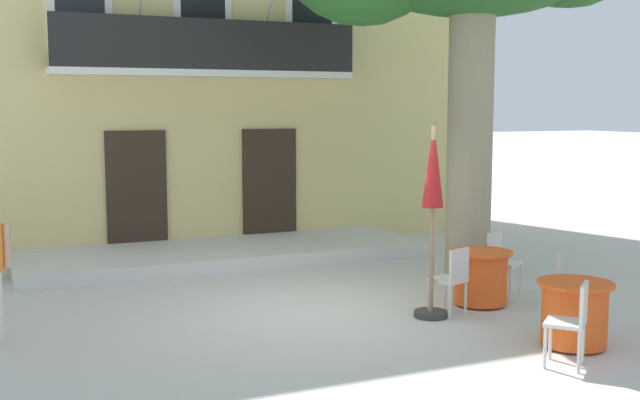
{
  "coord_description": "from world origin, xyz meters",
  "views": [
    {
      "loc": [
        -4.23,
        -9.59,
        2.75
      ],
      "look_at": [
        0.72,
        1.51,
        1.3
      ],
      "focal_mm": 44.44,
      "sensor_mm": 36.0,
      "label": 1
    }
  ],
  "objects_px": {
    "cafe_chair_near_tree_0": "(567,287)",
    "cafe_chair_middle_0": "(452,276)",
    "cafe_table_near_tree": "(574,313)",
    "cafe_chair_middle_1": "(500,259)",
    "cafe_chair_near_tree_1": "(573,318)",
    "cafe_table_middle": "(480,277)",
    "cafe_umbrella": "(433,191)"
  },
  "relations": [
    {
      "from": "cafe_table_near_tree",
      "to": "cafe_umbrella",
      "type": "height_order",
      "value": "cafe_umbrella"
    },
    {
      "from": "cafe_chair_near_tree_0",
      "to": "cafe_umbrella",
      "type": "distance_m",
      "value": 2.03
    },
    {
      "from": "cafe_table_middle",
      "to": "cafe_chair_middle_1",
      "type": "height_order",
      "value": "cafe_chair_middle_1"
    },
    {
      "from": "cafe_chair_middle_0",
      "to": "cafe_table_near_tree",
      "type": "bearing_deg",
      "value": -73.22
    },
    {
      "from": "cafe_table_near_tree",
      "to": "cafe_table_middle",
      "type": "distance_m",
      "value": 2.05
    },
    {
      "from": "cafe_table_middle",
      "to": "cafe_chair_middle_0",
      "type": "relative_size",
      "value": 0.95
    },
    {
      "from": "cafe_chair_near_tree_0",
      "to": "cafe_chair_middle_0",
      "type": "height_order",
      "value": "same"
    },
    {
      "from": "cafe_table_middle",
      "to": "cafe_umbrella",
      "type": "bearing_deg",
      "value": -164.33
    },
    {
      "from": "cafe_chair_near_tree_1",
      "to": "cafe_umbrella",
      "type": "height_order",
      "value": "cafe_umbrella"
    },
    {
      "from": "cafe_chair_near_tree_1",
      "to": "cafe_chair_middle_1",
      "type": "bearing_deg",
      "value": 66.28
    },
    {
      "from": "cafe_table_near_tree",
      "to": "cafe_chair_near_tree_1",
      "type": "xyz_separation_m",
      "value": [
        -0.52,
        -0.55,
        0.14
      ]
    },
    {
      "from": "cafe_table_near_tree",
      "to": "cafe_chair_middle_0",
      "type": "xyz_separation_m",
      "value": [
        -0.52,
        1.72,
        0.14
      ]
    },
    {
      "from": "cafe_table_near_tree",
      "to": "cafe_table_middle",
      "type": "bearing_deg",
      "value": 85.47
    },
    {
      "from": "cafe_umbrella",
      "to": "cafe_table_near_tree",
      "type": "bearing_deg",
      "value": -65.53
    },
    {
      "from": "cafe_table_near_tree",
      "to": "cafe_chair_near_tree_0",
      "type": "relative_size",
      "value": 0.95
    },
    {
      "from": "cafe_chair_near_tree_0",
      "to": "cafe_chair_middle_1",
      "type": "bearing_deg",
      "value": 78.48
    },
    {
      "from": "cafe_table_near_tree",
      "to": "cafe_chair_near_tree_1",
      "type": "height_order",
      "value": "cafe_chair_near_tree_1"
    },
    {
      "from": "cafe_chair_near_tree_0",
      "to": "cafe_umbrella",
      "type": "bearing_deg",
      "value": 136.99
    },
    {
      "from": "cafe_table_near_tree",
      "to": "cafe_chair_near_tree_1",
      "type": "bearing_deg",
      "value": -133.35
    },
    {
      "from": "cafe_chair_near_tree_1",
      "to": "cafe_chair_middle_1",
      "type": "relative_size",
      "value": 1.0
    },
    {
      "from": "cafe_umbrella",
      "to": "cafe_table_middle",
      "type": "bearing_deg",
      "value": 15.67
    },
    {
      "from": "cafe_table_middle",
      "to": "cafe_umbrella",
      "type": "relative_size",
      "value": 0.34
    },
    {
      "from": "cafe_chair_middle_1",
      "to": "cafe_table_near_tree",
      "type": "bearing_deg",
      "value": -108.07
    },
    {
      "from": "cafe_table_near_tree",
      "to": "cafe_chair_middle_1",
      "type": "xyz_separation_m",
      "value": [
        0.8,
        2.45,
        0.14
      ]
    },
    {
      "from": "cafe_chair_near_tree_0",
      "to": "cafe_umbrella",
      "type": "relative_size",
      "value": 0.36
    },
    {
      "from": "cafe_table_near_tree",
      "to": "cafe_chair_near_tree_1",
      "type": "relative_size",
      "value": 0.95
    },
    {
      "from": "cafe_chair_near_tree_1",
      "to": "cafe_umbrella",
      "type": "distance_m",
      "value": 2.6
    },
    {
      "from": "cafe_chair_near_tree_1",
      "to": "cafe_umbrella",
      "type": "bearing_deg",
      "value": 97.09
    },
    {
      "from": "cafe_chair_near_tree_0",
      "to": "cafe_chair_near_tree_1",
      "type": "relative_size",
      "value": 1.0
    },
    {
      "from": "cafe_chair_middle_0",
      "to": "cafe_umbrella",
      "type": "xyz_separation_m",
      "value": [
        -0.29,
        0.06,
        1.14
      ]
    },
    {
      "from": "cafe_chair_near_tree_1",
      "to": "cafe_chair_middle_0",
      "type": "height_order",
      "value": "same"
    },
    {
      "from": "cafe_chair_near_tree_1",
      "to": "cafe_chair_middle_0",
      "type": "distance_m",
      "value": 2.26
    }
  ]
}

